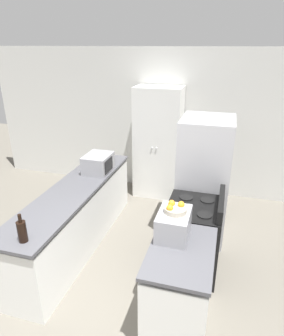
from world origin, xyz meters
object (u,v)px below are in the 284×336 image
at_px(pantry_cabinet, 158,143).
at_px(toaster_oven, 173,224).
at_px(refrigerator, 203,180).
at_px(stove, 193,237).
at_px(wine_bottle, 22,231).
at_px(microwave, 98,163).
at_px(fruit_bowl, 175,208).

distance_m(pantry_cabinet, toaster_oven, 2.63).
bearing_deg(toaster_oven, refrigerator, 83.49).
xyz_separation_m(stove, wine_bottle, (-1.50, -1.13, 0.55)).
relative_size(microwave, wine_bottle, 1.52).
relative_size(refrigerator, toaster_oven, 4.18).
height_order(wine_bottle, fruit_bowl, fruit_bowl).
relative_size(pantry_cabinet, wine_bottle, 6.70).
bearing_deg(toaster_oven, pantry_cabinet, 106.55).
distance_m(refrigerator, wine_bottle, 2.46).
height_order(microwave, toaster_oven, microwave).
height_order(pantry_cabinet, fruit_bowl, pantry_cabinet).
bearing_deg(fruit_bowl, wine_bottle, -159.35).
distance_m(wine_bottle, toaster_oven, 1.45).
bearing_deg(pantry_cabinet, toaster_oven, -73.45).
xyz_separation_m(pantry_cabinet, toaster_oven, (0.75, -2.52, 0.02)).
height_order(microwave, fruit_bowl, fruit_bowl).
distance_m(stove, refrigerator, 0.90).
bearing_deg(wine_bottle, stove, 37.05).
relative_size(refrigerator, wine_bottle, 5.92).
height_order(pantry_cabinet, toaster_oven, pantry_cabinet).
relative_size(stove, wine_bottle, 3.54).
bearing_deg(refrigerator, wine_bottle, -128.27).
xyz_separation_m(pantry_cabinet, microwave, (-0.61, -1.25, 0.03)).
bearing_deg(fruit_bowl, refrigerator, 83.61).
xyz_separation_m(pantry_cabinet, refrigerator, (0.91, -1.09, -0.12)).
xyz_separation_m(wine_bottle, fruit_bowl, (1.36, 0.51, 0.18)).
bearing_deg(toaster_oven, fruit_bowl, 74.92).
xyz_separation_m(refrigerator, wine_bottle, (-1.52, -1.93, 0.12)).
relative_size(microwave, fruit_bowl, 2.05).
bearing_deg(toaster_oven, wine_bottle, -159.99).
distance_m(pantry_cabinet, stove, 2.15).
bearing_deg(microwave, toaster_oven, -43.16).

